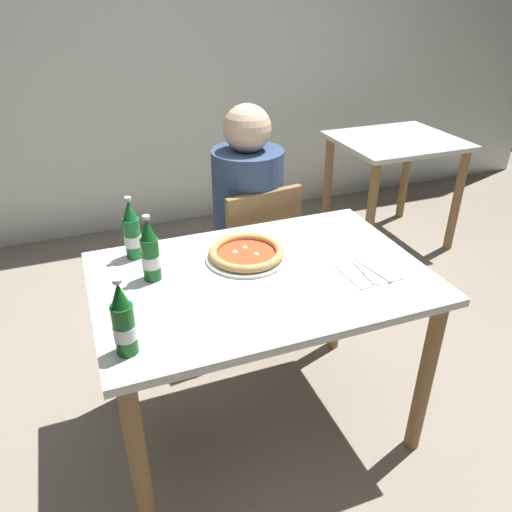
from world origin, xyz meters
name	(u,v)px	position (x,y,z in m)	size (l,w,h in m)	color
ground_plane	(260,420)	(0.00, 0.00, 0.00)	(8.00, 8.00, 0.00)	gray
back_wall_tiled	(142,44)	(0.00, 2.20, 1.30)	(7.00, 0.10, 2.60)	silver
dining_table_main	(261,300)	(0.00, 0.00, 0.64)	(1.20, 0.80, 0.75)	silver
chair_behind_table	(253,253)	(0.20, 0.61, 0.48)	(0.45, 0.45, 0.85)	olive
diner_seated	(248,231)	(0.19, 0.66, 0.58)	(0.34, 0.34, 1.21)	#2D3342
dining_table_background	(394,161)	(1.49, 1.30, 0.59)	(0.80, 0.70, 0.75)	silver
pizza_margherita_near	(246,254)	(-0.01, 0.13, 0.77)	(0.31, 0.31, 0.04)	white
beer_bottle_left	(124,322)	(-0.51, -0.26, 0.85)	(0.07, 0.07, 0.25)	#14591E
beer_bottle_center	(132,232)	(-0.41, 0.30, 0.85)	(0.07, 0.07, 0.25)	#196B2D
beer_bottle_right	(150,253)	(-0.37, 0.11, 0.85)	(0.07, 0.07, 0.25)	#14591E
napkin_with_cutlery	(368,272)	(0.37, -0.13, 0.75)	(0.19, 0.19, 0.01)	white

